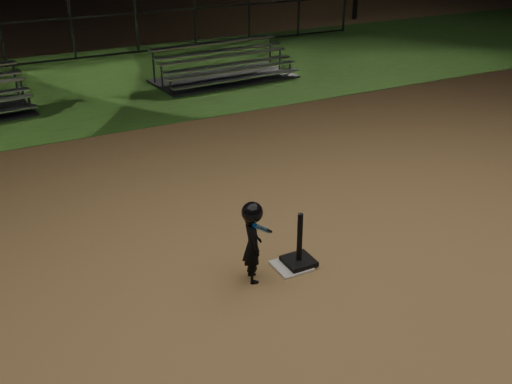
% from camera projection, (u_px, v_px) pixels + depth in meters
% --- Properties ---
extents(ground, '(80.00, 80.00, 0.00)m').
position_uv_depth(ground, '(291.00, 267.00, 7.57)').
color(ground, '#987445').
rests_on(ground, ground).
extents(grass_strip, '(60.00, 8.00, 0.01)m').
position_uv_depth(grass_strip, '(100.00, 83.00, 15.53)').
color(grass_strip, '#2C571C').
rests_on(grass_strip, ground).
extents(home_plate, '(0.45, 0.45, 0.02)m').
position_uv_depth(home_plate, '(292.00, 266.00, 7.57)').
color(home_plate, beige).
rests_on(home_plate, ground).
extents(batting_tee, '(0.38, 0.38, 0.73)m').
position_uv_depth(batting_tee, '(299.00, 254.00, 7.55)').
color(batting_tee, black).
rests_on(batting_tee, home_plate).
extents(child_batter, '(0.45, 0.53, 1.08)m').
position_uv_depth(child_batter, '(253.00, 240.00, 7.07)').
color(child_batter, black).
rests_on(child_batter, ground).
extents(bleacher_right, '(3.87, 2.07, 0.92)m').
position_uv_depth(bleacher_right, '(225.00, 73.00, 15.72)').
color(bleacher_right, '#B1B1B6').
rests_on(bleacher_right, ground).
extents(backstop_fence, '(20.08, 0.08, 2.50)m').
position_uv_depth(backstop_fence, '(70.00, 18.00, 17.38)').
color(backstop_fence, '#38383D').
rests_on(backstop_fence, ground).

